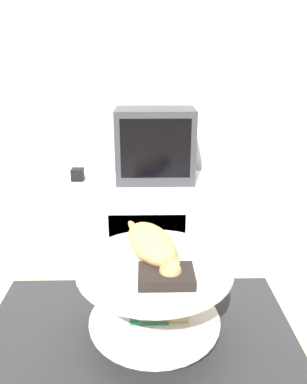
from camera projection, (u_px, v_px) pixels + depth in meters
The scene contains 9 objects.
ground_plane at pixel (139, 346), 1.89m from camera, with size 12.00×12.00×0.00m, color tan.
wall_back at pixel (139, 66), 2.60m from camera, with size 8.00×0.05×2.60m.
rug at pixel (139, 344), 1.89m from camera, with size 1.62×1.12×0.02m.
tv_stand at pixel (147, 219), 2.65m from camera, with size 1.11×0.47×0.56m.
tv at pixel (155, 146), 2.49m from camera, with size 0.52×0.30×0.49m.
speaker at pixel (78, 175), 2.57m from camera, with size 0.08×0.08×0.08m.
coffee_table at pixel (155, 292), 1.80m from camera, with size 0.73×0.73×0.44m.
dvd_box at pixel (166, 276), 1.61m from camera, with size 0.24×0.17×0.05m.
cat at pixel (152, 245), 1.78m from camera, with size 0.32×0.59×0.14m.
Camera 1 is at (0.04, -1.50, 1.39)m, focal length 35.00 mm.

